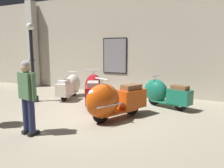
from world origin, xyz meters
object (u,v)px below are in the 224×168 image
scooter_2 (112,101)px  visitor_0 (27,93)px  scooter_0 (71,86)px  scooter_1 (93,89)px  lamppost (32,63)px  scooter_3 (162,93)px

scooter_2 → visitor_0: visitor_0 is taller
scooter_0 → scooter_1: scooter_1 is taller
scooter_2 → scooter_0: bearing=-98.9°
lamppost → scooter_1: bearing=12.5°
scooter_0 → visitor_0: visitor_0 is taller
scooter_1 → lamppost: 2.27m
scooter_3 → visitor_0: (-2.04, -3.38, 0.45)m
scooter_2 → visitor_0: size_ratio=1.19×
lamppost → scooter_2: bearing=-11.8°
scooter_0 → scooter_2: scooter_2 is taller
scooter_1 → scooter_2: scooter_1 is taller
scooter_1 → scooter_2: size_ratio=1.00×
scooter_2 → lamppost: bearing=-75.6°
scooter_1 → visitor_0: (0.00, -2.70, 0.39)m
visitor_0 → scooter_3: bearing=-20.3°
scooter_2 → lamppost: (-3.24, 0.68, 0.82)m
scooter_0 → lamppost: 1.58m
scooter_0 → scooter_2: (2.49, -1.75, 0.06)m
visitor_0 → scooter_0: bearing=32.6°
scooter_0 → scooter_2: 3.04m
scooter_2 → scooter_3: (0.87, 1.82, -0.06)m
scooter_1 → scooter_0: bearing=35.9°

